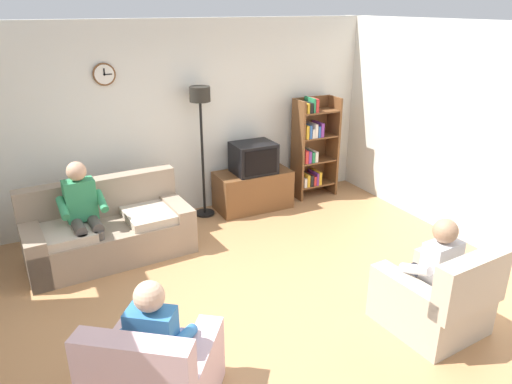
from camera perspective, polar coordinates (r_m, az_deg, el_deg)
name	(u,v)px	position (r m, az deg, el deg)	size (l,w,h in m)	color
ground_plane	(276,298)	(5.12, 2.39, -12.55)	(12.00, 12.00, 0.00)	#B27F51
back_wall_assembly	(186,120)	(6.86, -8.31, 8.55)	(6.20, 0.17, 2.70)	silver
right_wall	(488,141)	(6.35, 25.97, 5.53)	(0.12, 5.80, 2.70)	silver
couch	(109,232)	(6.03, -17.16, -4.56)	(1.95, 1.00, 0.90)	gray
tv_stand	(253,190)	(7.11, -0.38, 0.26)	(1.10, 0.56, 0.57)	brown
tv	(254,158)	(6.92, -0.30, 4.11)	(0.60, 0.49, 0.44)	black
bookshelf	(312,147)	(7.50, 6.71, 5.37)	(0.68, 0.36, 1.58)	brown
floor_lamp	(201,116)	(6.58, -6.61, 8.97)	(0.28, 0.28, 1.85)	black
armchair_near_window	(157,380)	(3.85, -11.74, -21.07)	(1.17, 1.18, 0.90)	beige
armchair_near_bookshelf	(435,301)	(4.86, 20.54, -12.04)	(0.87, 0.94, 0.90)	#BCAD99
person_on_couch	(83,210)	(5.75, -19.93, -1.99)	(0.53, 0.55, 1.24)	#338C59
person_in_left_armchair	(158,337)	(3.71, -11.61, -16.58)	(0.62, 0.64, 1.12)	#3372B2
person_in_right_armchair	(431,267)	(4.75, 20.21, -8.39)	(0.53, 0.56, 1.12)	silver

